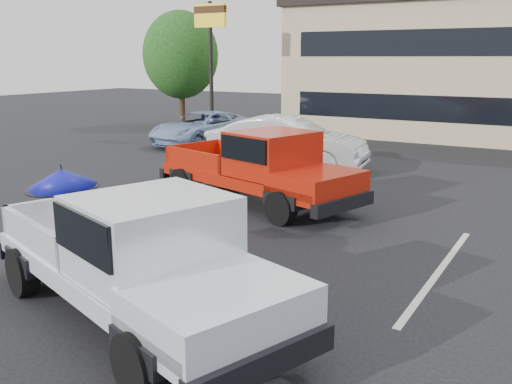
% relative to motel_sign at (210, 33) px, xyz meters
% --- Properties ---
extents(ground, '(90.00, 90.00, 0.00)m').
position_rel_motel_sign_xyz_m(ground, '(10.00, -14.00, -4.65)').
color(ground, black).
rests_on(ground, ground).
extents(stripe_left, '(0.12, 5.00, 0.01)m').
position_rel_motel_sign_xyz_m(stripe_left, '(7.00, -12.00, -4.65)').
color(stripe_left, silver).
rests_on(stripe_left, ground).
extents(stripe_right, '(0.12, 5.00, 0.01)m').
position_rel_motel_sign_xyz_m(stripe_right, '(13.00, -12.00, -4.65)').
color(stripe_right, silver).
rests_on(stripe_right, ground).
extents(motel_sign, '(1.60, 0.22, 6.00)m').
position_rel_motel_sign_xyz_m(motel_sign, '(0.00, 0.00, 0.00)').
color(motel_sign, black).
rests_on(motel_sign, ground).
extents(tree_left, '(3.96, 3.96, 6.02)m').
position_rel_motel_sign_xyz_m(tree_left, '(-4.00, 3.00, -0.92)').
color(tree_left, '#332114').
rests_on(tree_left, ground).
extents(silver_pickup, '(6.02, 3.73, 2.06)m').
position_rel_motel_sign_xyz_m(silver_pickup, '(9.99, -16.11, -3.60)').
color(silver_pickup, black).
rests_on(silver_pickup, ground).
extents(red_pickup, '(6.02, 3.48, 1.88)m').
position_rel_motel_sign_xyz_m(red_pickup, '(8.26, -9.61, -3.63)').
color(red_pickup, black).
rests_on(red_pickup, ground).
extents(silver_sedan, '(5.42, 2.55, 1.72)m').
position_rel_motel_sign_xyz_m(silver_sedan, '(6.45, -5.04, -3.79)').
color(silver_sedan, silver).
rests_on(silver_sedan, ground).
extents(blue_suv, '(2.92, 5.22, 1.38)m').
position_rel_motel_sign_xyz_m(blue_suv, '(0.82, -1.90, -3.96)').
color(blue_suv, '#839BC4').
rests_on(blue_suv, ground).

